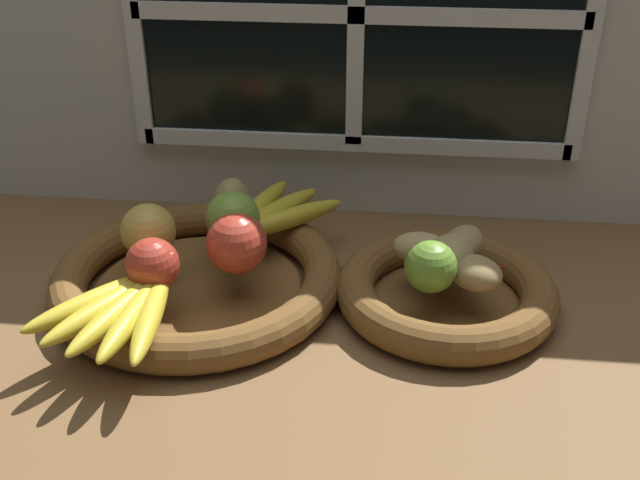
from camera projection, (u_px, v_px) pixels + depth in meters
ground_plane at (337, 321)px, 97.27cm from camera, size 140.00×90.00×3.00cm
back_wall at (357, 33)px, 108.91cm from camera, size 140.00×4.60×55.00cm
fruit_bowl_left at (197, 278)px, 99.43cm from camera, size 37.79×37.79×4.84cm
fruit_bowl_right at (446, 292)px, 96.47cm from camera, size 28.02×28.02×4.84cm
apple_golden_left at (148, 231)px, 97.80cm from camera, size 7.11×7.11×7.11cm
apple_green_back at (233, 218)px, 100.76cm from camera, size 7.27×7.27×7.27cm
apple_red_right at (237, 243)px, 94.34cm from camera, size 7.66×7.66×7.66cm
apple_red_front at (152, 265)px, 90.91cm from camera, size 6.57×6.57×6.57cm
pear_brown at (232, 207)px, 102.75cm from camera, size 6.57×7.16×8.10cm
banana_bunch_front at (123, 308)px, 86.40cm from camera, size 16.33×19.86×2.67cm
banana_bunch_back at (271, 214)px, 106.70cm from camera, size 16.38×19.49×2.79cm
potato_oblong at (421, 249)px, 96.84cm from camera, size 8.18×6.23×4.05cm
potato_large at (450, 257)px, 93.97cm from camera, size 8.05×9.30×5.16cm
potato_back at (463, 244)px, 97.63cm from camera, size 7.64×9.24×4.23cm
potato_small at (476, 275)px, 91.35cm from camera, size 8.78×8.56×4.00cm
lime_near at (431, 266)px, 90.72cm from camera, size 6.39×6.39×6.39cm
chili_pepper at (467, 266)px, 95.34cm from camera, size 11.04×2.38×1.77cm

